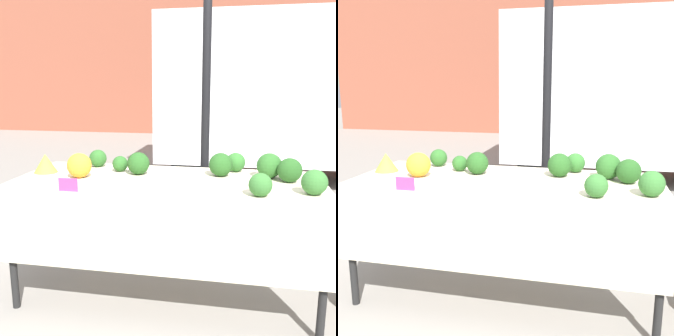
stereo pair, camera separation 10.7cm
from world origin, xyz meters
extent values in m
plane|color=gray|center=(0.00, 0.00, 0.00)|extent=(40.00, 40.00, 0.00)
cube|color=brown|center=(0.00, 9.66, 2.34)|extent=(16.00, 0.60, 4.67)
cylinder|color=black|center=(0.19, 0.64, 1.13)|extent=(0.07, 0.07, 2.26)
cube|color=silver|center=(0.62, 3.91, 1.44)|extent=(2.84, 1.83, 2.18)
cylinder|color=black|center=(-0.16, 3.18, 0.39)|extent=(0.77, 0.22, 0.77)
cylinder|color=black|center=(-0.16, 4.64, 0.39)|extent=(0.77, 0.22, 0.77)
cube|color=beige|center=(0.00, 0.00, 0.85)|extent=(2.12, 0.88, 0.03)
cube|color=beige|center=(0.00, -0.43, 0.60)|extent=(2.12, 0.01, 0.48)
cylinder|color=black|center=(-1.00, -0.38, 0.42)|extent=(0.05, 0.05, 0.84)
cylinder|color=black|center=(1.00, -0.38, 0.42)|extent=(0.05, 0.05, 0.84)
cylinder|color=black|center=(-1.00, 0.38, 0.42)|extent=(0.05, 0.05, 0.84)
cylinder|color=black|center=(1.00, 0.38, 0.42)|extent=(0.05, 0.05, 0.84)
sphere|color=orange|center=(-0.62, -0.06, 0.96)|extent=(0.17, 0.17, 0.17)
cone|color=#93B238|center=(-0.94, 0.04, 0.94)|extent=(0.17, 0.17, 0.14)
sphere|color=#2D6628|center=(0.45, 0.34, 0.94)|extent=(0.14, 0.14, 0.14)
sphere|color=#336B2D|center=(0.93, -0.22, 0.95)|extent=(0.15, 0.15, 0.15)
sphere|color=#336B2D|center=(0.61, -0.31, 0.94)|extent=(0.14, 0.14, 0.14)
sphere|color=#285B23|center=(0.69, 0.17, 0.96)|extent=(0.18, 0.18, 0.18)
sphere|color=#23511E|center=(0.35, 0.16, 0.95)|extent=(0.17, 0.17, 0.17)
sphere|color=#23511E|center=(0.82, 0.07, 0.95)|extent=(0.16, 0.16, 0.16)
sphere|color=#285B23|center=(-0.63, 0.31, 0.94)|extent=(0.14, 0.14, 0.14)
sphere|color=#23511E|center=(-0.24, 0.11, 0.95)|extent=(0.16, 0.16, 0.16)
sphere|color=#285B23|center=(-0.40, 0.18, 0.93)|extent=(0.12, 0.12, 0.12)
cube|color=#E53D84|center=(-0.54, -0.43, 0.91)|extent=(0.12, 0.01, 0.08)
camera|label=1|loc=(0.50, -2.60, 1.52)|focal=42.00mm
camera|label=2|loc=(0.60, -2.58, 1.52)|focal=42.00mm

